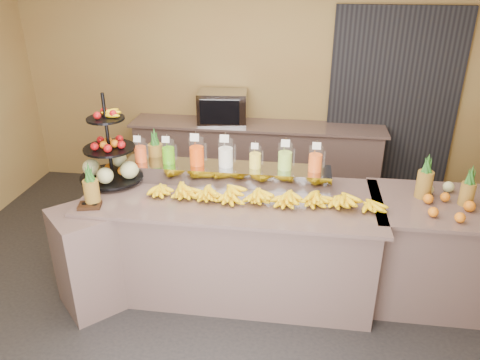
% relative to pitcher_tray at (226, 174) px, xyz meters
% --- Properties ---
extents(ground, '(6.00, 6.00, 0.00)m').
position_rel_pitcher_tray_xyz_m(ground, '(0.10, -0.58, -1.01)').
color(ground, black).
rests_on(ground, ground).
extents(room_envelope, '(6.04, 5.02, 2.82)m').
position_rel_pitcher_tray_xyz_m(room_envelope, '(0.29, 0.21, 0.87)').
color(room_envelope, olive).
rests_on(room_envelope, ground).
extents(buffet_counter, '(2.75, 1.25, 0.93)m').
position_rel_pitcher_tray_xyz_m(buffet_counter, '(-0.02, -0.32, -0.54)').
color(buffet_counter, gray).
rests_on(buffet_counter, ground).
extents(right_counter, '(1.08, 0.88, 0.93)m').
position_rel_pitcher_tray_xyz_m(right_counter, '(1.80, -0.18, -0.54)').
color(right_counter, gray).
rests_on(right_counter, ground).
extents(back_ledge, '(3.10, 0.55, 0.93)m').
position_rel_pitcher_tray_xyz_m(back_ledge, '(0.10, 1.67, -0.54)').
color(back_ledge, gray).
rests_on(back_ledge, ground).
extents(pitcher_tray, '(1.85, 0.30, 0.15)m').
position_rel_pitcher_tray_xyz_m(pitcher_tray, '(0.00, 0.00, 0.00)').
color(pitcher_tray, gray).
rests_on(pitcher_tray, buffet_counter).
extents(juice_pitcher_orange_a, '(0.11, 0.12, 0.27)m').
position_rel_pitcher_tray_xyz_m(juice_pitcher_orange_a, '(-0.78, -0.00, 0.17)').
color(juice_pitcher_orange_a, silver).
rests_on(juice_pitcher_orange_a, pitcher_tray).
extents(juice_pitcher_green, '(0.12, 0.12, 0.28)m').
position_rel_pitcher_tray_xyz_m(juice_pitcher_green, '(-0.52, -0.00, 0.17)').
color(juice_pitcher_green, silver).
rests_on(juice_pitcher_green, pitcher_tray).
extents(juice_pitcher_orange_b, '(0.13, 0.14, 0.32)m').
position_rel_pitcher_tray_xyz_m(juice_pitcher_orange_b, '(-0.26, -0.00, 0.18)').
color(juice_pitcher_orange_b, silver).
rests_on(juice_pitcher_orange_b, pitcher_tray).
extents(juice_pitcher_milk, '(0.13, 0.14, 0.32)m').
position_rel_pitcher_tray_xyz_m(juice_pitcher_milk, '(-0.00, -0.00, 0.18)').
color(juice_pitcher_milk, silver).
rests_on(juice_pitcher_milk, pitcher_tray).
extents(juice_pitcher_lemon, '(0.11, 0.11, 0.26)m').
position_rel_pitcher_tray_xyz_m(juice_pitcher_lemon, '(0.26, -0.00, 0.16)').
color(juice_pitcher_lemon, silver).
rests_on(juice_pitcher_lemon, pitcher_tray).
extents(juice_pitcher_lime, '(0.13, 0.13, 0.30)m').
position_rel_pitcher_tray_xyz_m(juice_pitcher_lime, '(0.52, -0.00, 0.18)').
color(juice_pitcher_lime, silver).
rests_on(juice_pitcher_lime, pitcher_tray).
extents(juice_pitcher_orange_c, '(0.12, 0.13, 0.29)m').
position_rel_pitcher_tray_xyz_m(juice_pitcher_orange_c, '(0.78, -0.00, 0.17)').
color(juice_pitcher_orange_c, silver).
rests_on(juice_pitcher_orange_c, pitcher_tray).
extents(banana_heap, '(1.98, 0.18, 0.16)m').
position_rel_pitcher_tray_xyz_m(banana_heap, '(0.34, -0.33, -0.00)').
color(banana_heap, yellow).
rests_on(banana_heap, buffet_counter).
extents(fruit_stand, '(0.58, 0.58, 0.81)m').
position_rel_pitcher_tray_xyz_m(fruit_stand, '(-0.98, -0.13, 0.13)').
color(fruit_stand, black).
rests_on(fruit_stand, buffet_counter).
extents(condiment_caddy, '(0.20, 0.17, 0.03)m').
position_rel_pitcher_tray_xyz_m(condiment_caddy, '(-1.01, -0.63, -0.06)').
color(condiment_caddy, black).
rests_on(condiment_caddy, buffet_counter).
extents(pineapple_left_a, '(0.13, 0.13, 0.37)m').
position_rel_pitcher_tray_xyz_m(pineapple_left_a, '(-1.00, -0.58, 0.06)').
color(pineapple_left_a, brown).
rests_on(pineapple_left_a, buffet_counter).
extents(pineapple_left_b, '(0.14, 0.14, 0.42)m').
position_rel_pitcher_tray_xyz_m(pineapple_left_b, '(-0.69, 0.17, 0.08)').
color(pineapple_left_b, brown).
rests_on(pineapple_left_b, buffet_counter).
extents(right_fruit_pile, '(0.44, 0.42, 0.23)m').
position_rel_pitcher_tray_xyz_m(right_fruit_pile, '(1.82, -0.22, -0.00)').
color(right_fruit_pile, brown).
rests_on(right_fruit_pile, right_counter).
extents(oven_warmer, '(0.62, 0.45, 0.39)m').
position_rel_pitcher_tray_xyz_m(oven_warmer, '(-0.32, 1.67, 0.12)').
color(oven_warmer, gray).
rests_on(oven_warmer, back_ledge).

